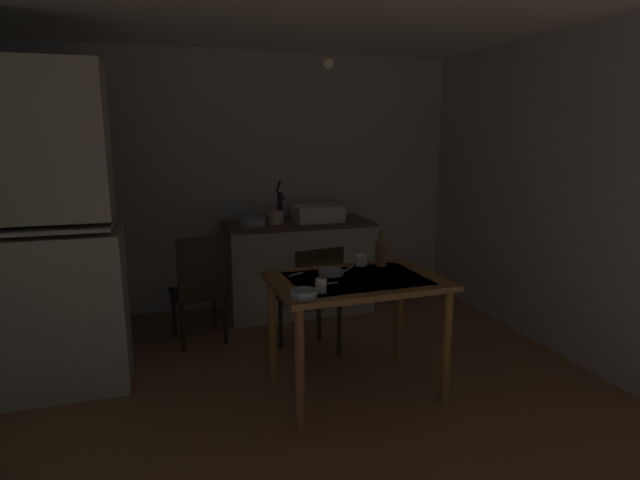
{
  "coord_description": "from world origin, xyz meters",
  "views": [
    {
      "loc": [
        -0.87,
        -3.14,
        1.68
      ],
      "look_at": [
        0.19,
        0.24,
        0.94
      ],
      "focal_mm": 28.94,
      "sensor_mm": 36.0,
      "label": 1
    }
  ],
  "objects_px": {
    "hutch_cabinet": "(49,243)",
    "sink_basin": "(318,213)",
    "chair_by_counter": "(200,288)",
    "glass_bottle": "(381,252)",
    "mixing_bowl_counter": "(253,221)",
    "serving_bowl_wide": "(331,272)",
    "dining_table": "(357,294)",
    "teacup_mint": "(361,260)",
    "chair_far_side": "(313,298)",
    "hand_pump": "(280,204)"
  },
  "relations": [
    {
      "from": "sink_basin",
      "to": "glass_bottle",
      "type": "distance_m",
      "value": 1.41
    },
    {
      "from": "mixing_bowl_counter",
      "to": "chair_by_counter",
      "type": "height_order",
      "value": "mixing_bowl_counter"
    },
    {
      "from": "chair_far_side",
      "to": "glass_bottle",
      "type": "distance_m",
      "value": 0.67
    },
    {
      "from": "dining_table",
      "to": "hand_pump",
      "type": "bearing_deg",
      "value": 93.43
    },
    {
      "from": "mixing_bowl_counter",
      "to": "sink_basin",
      "type": "bearing_deg",
      "value": 4.54
    },
    {
      "from": "sink_basin",
      "to": "dining_table",
      "type": "relative_size",
      "value": 0.4
    },
    {
      "from": "chair_by_counter",
      "to": "glass_bottle",
      "type": "height_order",
      "value": "glass_bottle"
    },
    {
      "from": "hutch_cabinet",
      "to": "sink_basin",
      "type": "distance_m",
      "value": 2.34
    },
    {
      "from": "sink_basin",
      "to": "serving_bowl_wide",
      "type": "bearing_deg",
      "value": -104.09
    },
    {
      "from": "hutch_cabinet",
      "to": "chair_far_side",
      "type": "distance_m",
      "value": 1.83
    },
    {
      "from": "sink_basin",
      "to": "chair_far_side",
      "type": "xyz_separation_m",
      "value": [
        -0.36,
        -1.04,
        -0.48
      ]
    },
    {
      "from": "hand_pump",
      "to": "chair_by_counter",
      "type": "xyz_separation_m",
      "value": [
        -0.81,
        -0.59,
        -0.57
      ]
    },
    {
      "from": "teacup_mint",
      "to": "sink_basin",
      "type": "bearing_deg",
      "value": 85.6
    },
    {
      "from": "dining_table",
      "to": "chair_by_counter",
      "type": "distance_m",
      "value": 1.44
    },
    {
      "from": "serving_bowl_wide",
      "to": "teacup_mint",
      "type": "height_order",
      "value": "teacup_mint"
    },
    {
      "from": "hutch_cabinet",
      "to": "glass_bottle",
      "type": "xyz_separation_m",
      "value": [
        2.13,
        -0.39,
        -0.12
      ]
    },
    {
      "from": "dining_table",
      "to": "glass_bottle",
      "type": "height_order",
      "value": "glass_bottle"
    },
    {
      "from": "sink_basin",
      "to": "mixing_bowl_counter",
      "type": "bearing_deg",
      "value": -175.46
    },
    {
      "from": "mixing_bowl_counter",
      "to": "dining_table",
      "type": "height_order",
      "value": "mixing_bowl_counter"
    },
    {
      "from": "hutch_cabinet",
      "to": "mixing_bowl_counter",
      "type": "xyz_separation_m",
      "value": [
        1.48,
        0.97,
        -0.09
      ]
    },
    {
      "from": "chair_far_side",
      "to": "chair_by_counter",
      "type": "relative_size",
      "value": 0.96
    },
    {
      "from": "sink_basin",
      "to": "mixing_bowl_counter",
      "type": "relative_size",
      "value": 1.86
    },
    {
      "from": "dining_table",
      "to": "chair_far_side",
      "type": "xyz_separation_m",
      "value": [
        -0.11,
        0.61,
        -0.2
      ]
    },
    {
      "from": "dining_table",
      "to": "hutch_cabinet",
      "type": "bearing_deg",
      "value": 161.21
    },
    {
      "from": "chair_by_counter",
      "to": "teacup_mint",
      "type": "relative_size",
      "value": 10.76
    },
    {
      "from": "hutch_cabinet",
      "to": "hand_pump",
      "type": "xyz_separation_m",
      "value": [
        1.76,
        1.07,
        0.04
      ]
    },
    {
      "from": "hand_pump",
      "to": "hutch_cabinet",
      "type": "bearing_deg",
      "value": -148.75
    },
    {
      "from": "serving_bowl_wide",
      "to": "mixing_bowl_counter",
      "type": "bearing_deg",
      "value": 99.58
    },
    {
      "from": "sink_basin",
      "to": "serving_bowl_wide",
      "type": "distance_m",
      "value": 1.58
    },
    {
      "from": "mixing_bowl_counter",
      "to": "chair_by_counter",
      "type": "relative_size",
      "value": 0.26
    },
    {
      "from": "sink_basin",
      "to": "hutch_cabinet",
      "type": "bearing_deg",
      "value": -154.16
    },
    {
      "from": "serving_bowl_wide",
      "to": "dining_table",
      "type": "bearing_deg",
      "value": -45.18
    },
    {
      "from": "teacup_mint",
      "to": "mixing_bowl_counter",
      "type": "bearing_deg",
      "value": 111.95
    },
    {
      "from": "hand_pump",
      "to": "glass_bottle",
      "type": "xyz_separation_m",
      "value": [
        0.37,
        -1.45,
        -0.16
      ]
    },
    {
      "from": "sink_basin",
      "to": "teacup_mint",
      "type": "xyz_separation_m",
      "value": [
        -0.1,
        -1.35,
        -0.13
      ]
    },
    {
      "from": "chair_by_counter",
      "to": "teacup_mint",
      "type": "distance_m",
      "value": 1.37
    },
    {
      "from": "chair_far_side",
      "to": "glass_bottle",
      "type": "height_order",
      "value": "glass_bottle"
    },
    {
      "from": "chair_by_counter",
      "to": "glass_bottle",
      "type": "xyz_separation_m",
      "value": [
        1.18,
        -0.86,
        0.4
      ]
    },
    {
      "from": "dining_table",
      "to": "teacup_mint",
      "type": "height_order",
      "value": "teacup_mint"
    },
    {
      "from": "sink_basin",
      "to": "teacup_mint",
      "type": "bearing_deg",
      "value": -94.4
    },
    {
      "from": "dining_table",
      "to": "serving_bowl_wide",
      "type": "xyz_separation_m",
      "value": [
        -0.13,
        0.13,
        0.12
      ]
    },
    {
      "from": "mixing_bowl_counter",
      "to": "chair_far_side",
      "type": "relative_size",
      "value": 0.27
    },
    {
      "from": "sink_basin",
      "to": "glass_bottle",
      "type": "bearing_deg",
      "value": -89.12
    },
    {
      "from": "serving_bowl_wide",
      "to": "hand_pump",
      "type": "bearing_deg",
      "value": 88.91
    },
    {
      "from": "chair_by_counter",
      "to": "serving_bowl_wide",
      "type": "distance_m",
      "value": 1.28
    },
    {
      "from": "serving_bowl_wide",
      "to": "chair_by_counter",
      "type": "bearing_deg",
      "value": 128.58
    },
    {
      "from": "dining_table",
      "to": "mixing_bowl_counter",
      "type": "bearing_deg",
      "value": 103.33
    },
    {
      "from": "mixing_bowl_counter",
      "to": "hand_pump",
      "type": "bearing_deg",
      "value": 18.9
    },
    {
      "from": "mixing_bowl_counter",
      "to": "teacup_mint",
      "type": "xyz_separation_m",
      "value": [
        0.53,
        -1.3,
        -0.09
      ]
    },
    {
      "from": "sink_basin",
      "to": "serving_bowl_wide",
      "type": "relative_size",
      "value": 2.74
    }
  ]
}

